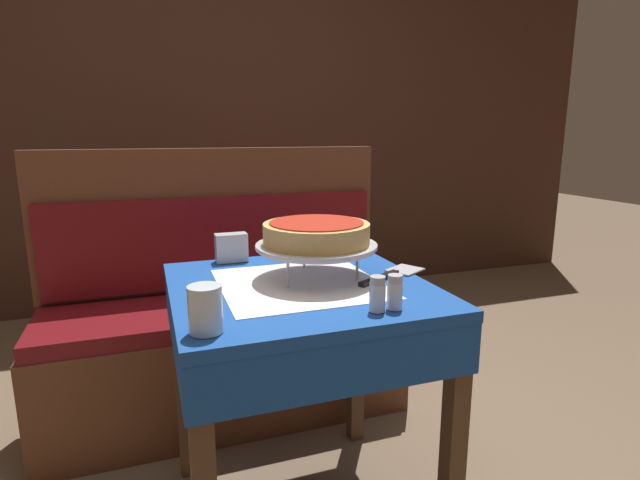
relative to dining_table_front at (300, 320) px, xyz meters
The scene contains 12 objects.
dining_table_front is the anchor object (origin of this frame).
dining_table_rear 1.68m from the dining_table_front, 81.40° to the left, with size 0.70×0.70×0.73m.
booth_bench 0.74m from the dining_table_front, 99.52° to the left, with size 1.41×0.47×1.08m.
back_wall_panel 2.22m from the dining_table_front, 90.00° to the left, with size 6.00×0.04×2.40m, color #3D2319.
pizza_pan_stand 0.21m from the dining_table_front, 27.97° to the left, with size 0.34×0.34×0.10m.
deep_dish_pizza 0.25m from the dining_table_front, 27.97° to the left, with size 0.30×0.30×0.06m.
pizza_server 0.29m from the dining_table_front, ahead, with size 0.26×0.18×0.01m.
water_glass_near 0.41m from the dining_table_front, 137.37° to the right, with size 0.07×0.07×0.10m.
salt_shaker 0.32m from the dining_table_front, 68.32° to the right, with size 0.04×0.04×0.08m.
pepper_shaker 0.34m from the dining_table_front, 60.45° to the right, with size 0.04×0.04×0.08m.
napkin_holder 0.36m from the dining_table_front, 114.38° to the left, with size 0.10×0.05×0.09m.
condiment_caddy 1.77m from the dining_table_front, 79.93° to the left, with size 0.14×0.14×0.17m.
Camera 1 is at (-0.38, -1.25, 1.14)m, focal length 28.00 mm.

